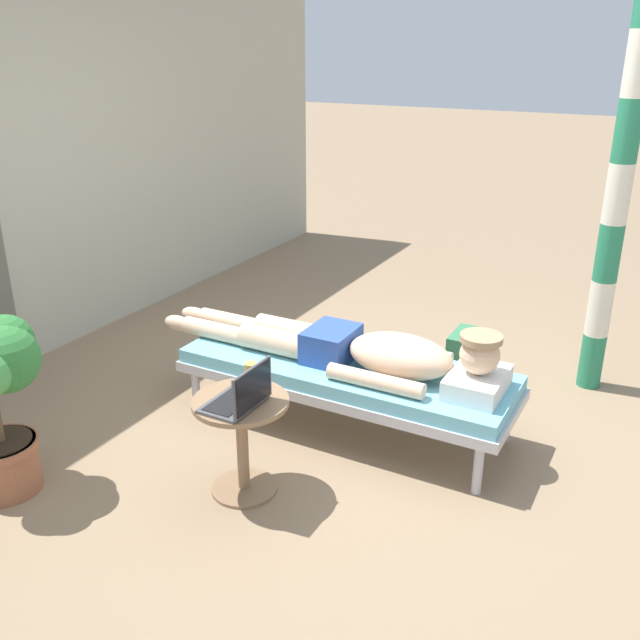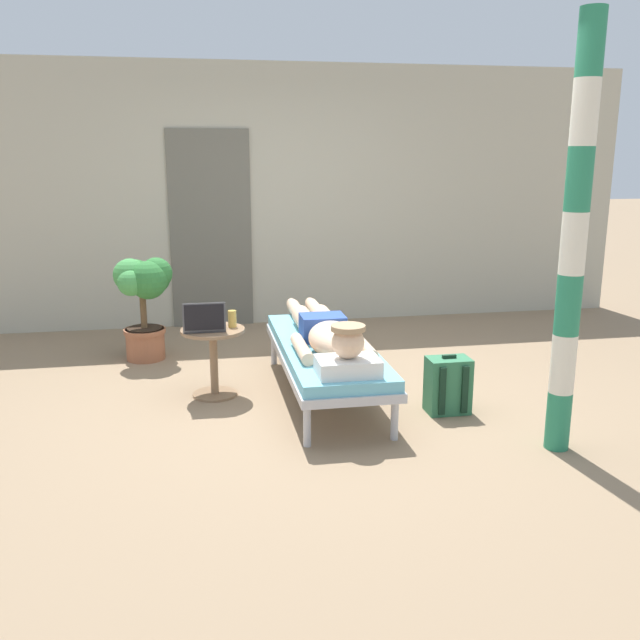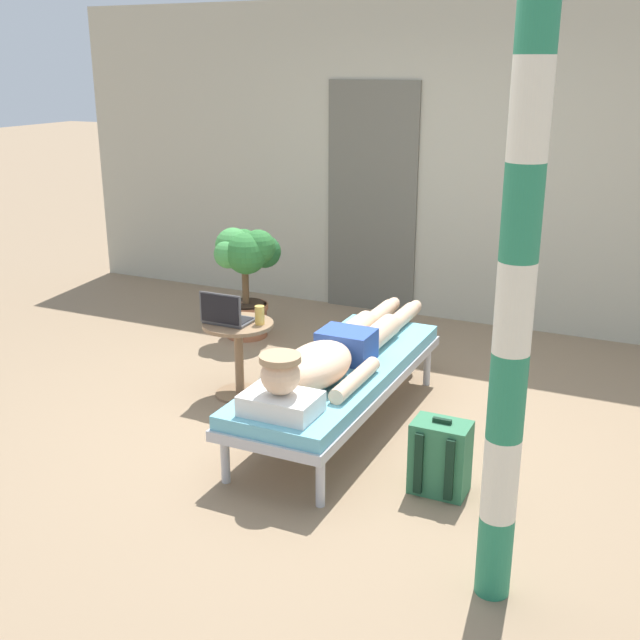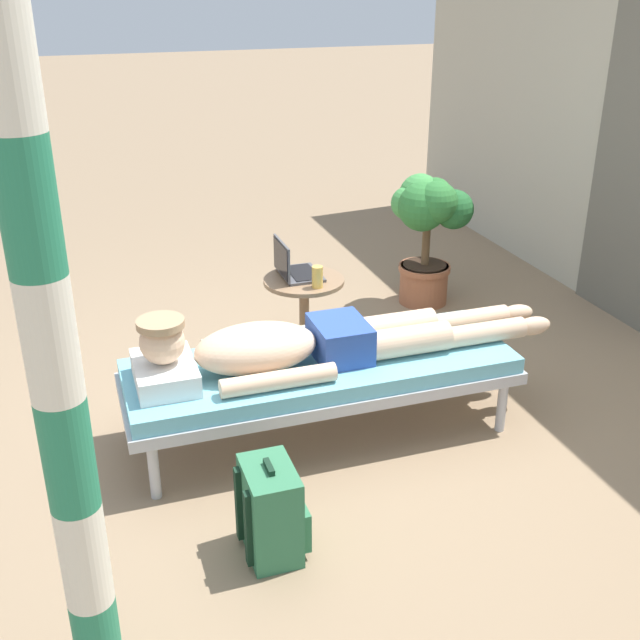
# 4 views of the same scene
# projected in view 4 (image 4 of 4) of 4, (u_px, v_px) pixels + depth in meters

# --- Properties ---
(ground_plane) EXTENTS (40.00, 40.00, 0.00)m
(ground_plane) POSITION_uv_depth(u_px,v_px,m) (302.00, 419.00, 4.16)
(ground_plane) COLOR #8C7256
(house_door_panel) EXTENTS (0.84, 0.03, 2.04)m
(house_door_panel) POSITION_uv_depth(u_px,v_px,m) (639.00, 170.00, 4.98)
(house_door_panel) COLOR #625F54
(house_door_panel) RESTS_ON ground
(lounge_chair) EXTENTS (0.67, 1.98, 0.42)m
(lounge_chair) POSITION_uv_depth(u_px,v_px,m) (321.00, 372.00, 3.92)
(lounge_chair) COLOR #B7B7BC
(lounge_chair) RESTS_ON ground
(person_reclining) EXTENTS (0.53, 2.17, 0.33)m
(person_reclining) POSITION_uv_depth(u_px,v_px,m) (302.00, 344.00, 3.81)
(person_reclining) COLOR white
(person_reclining) RESTS_ON lounge_chair
(side_table) EXTENTS (0.48, 0.48, 0.52)m
(side_table) POSITION_uv_depth(u_px,v_px,m) (304.00, 305.00, 4.67)
(side_table) COLOR #8C6B4C
(side_table) RESTS_ON ground
(laptop) EXTENTS (0.31, 0.24, 0.23)m
(laptop) POSITION_uv_depth(u_px,v_px,m) (293.00, 267.00, 4.62)
(laptop) COLOR #4C4C51
(laptop) RESTS_ON side_table
(drink_glass) EXTENTS (0.06, 0.06, 0.13)m
(drink_glass) POSITION_uv_depth(u_px,v_px,m) (317.00, 277.00, 4.46)
(drink_glass) COLOR gold
(drink_glass) RESTS_ON side_table
(backpack) EXTENTS (0.30, 0.26, 0.42)m
(backpack) POSITION_uv_depth(u_px,v_px,m) (271.00, 511.00, 3.15)
(backpack) COLOR #33724C
(backpack) RESTS_ON ground
(potted_plant) EXTENTS (0.51, 0.52, 0.91)m
(potted_plant) POSITION_uv_depth(u_px,v_px,m) (428.00, 221.00, 5.35)
(potted_plant) COLOR #9E5B3D
(potted_plant) RESTS_ON ground
(porch_post) EXTENTS (0.15, 0.15, 2.58)m
(porch_post) POSITION_uv_depth(u_px,v_px,m) (50.00, 339.00, 2.10)
(porch_post) COLOR #267F59
(porch_post) RESTS_ON ground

